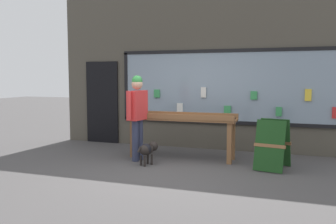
# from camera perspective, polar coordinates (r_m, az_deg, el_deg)

# --- Properties ---
(ground_plane) EXTENTS (40.00, 40.00, 0.00)m
(ground_plane) POSITION_cam_1_polar(r_m,az_deg,el_deg) (6.92, -0.68, -8.94)
(ground_plane) COLOR #474444
(shopfront_facade) EXTENTS (7.12, 0.29, 3.73)m
(shopfront_facade) POSITION_cam_1_polar(r_m,az_deg,el_deg) (8.98, 4.68, 6.13)
(shopfront_facade) COLOR #4C473D
(shopfront_facade) RESTS_ON ground_plane
(display_table_main) EXTENTS (2.27, 0.64, 0.96)m
(display_table_main) POSITION_cam_1_polar(r_m,az_deg,el_deg) (7.82, 2.15, -1.63)
(display_table_main) COLOR brown
(display_table_main) RESTS_ON ground_plane
(person_browsing) EXTENTS (0.29, 0.67, 1.74)m
(person_browsing) POSITION_cam_1_polar(r_m,az_deg,el_deg) (7.63, -4.70, 0.23)
(person_browsing) COLOR #2D334C
(person_browsing) RESTS_ON ground_plane
(small_dog) EXTENTS (0.33, 0.51, 0.44)m
(small_dog) POSITION_cam_1_polar(r_m,az_deg,el_deg) (7.33, -3.10, -5.69)
(small_dog) COLOR black
(small_dog) RESTS_ON ground_plane
(sandwich_board_sign) EXTENTS (0.66, 0.77, 0.92)m
(sandwich_board_sign) POSITION_cam_1_polar(r_m,az_deg,el_deg) (7.23, 15.68, -4.71)
(sandwich_board_sign) COLOR #193F19
(sandwich_board_sign) RESTS_ON ground_plane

